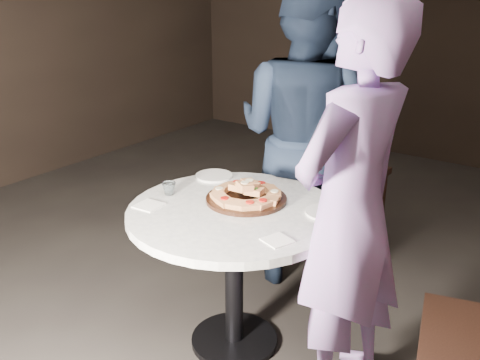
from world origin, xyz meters
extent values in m
plane|color=black|center=(0.00, 0.00, 0.00)|extent=(7.00, 7.00, 0.00)
cylinder|color=black|center=(0.02, -0.11, 0.02)|extent=(0.48, 0.48, 0.03)
cylinder|color=black|center=(0.02, -0.11, 0.38)|extent=(0.10, 0.10, 0.70)
cylinder|color=silver|center=(0.02, -0.11, 0.74)|extent=(1.08, 1.08, 0.04)
cylinder|color=black|center=(0.01, 0.01, 0.77)|extent=(0.45, 0.45, 0.02)
cube|color=#C07E4A|center=(0.14, -0.04, 0.79)|extent=(0.08, 0.10, 0.04)
cylinder|color=red|center=(0.14, -0.04, 0.81)|extent=(0.05, 0.05, 0.01)
cube|color=#C07E4A|center=(0.14, 0.02, 0.79)|extent=(0.09, 0.10, 0.04)
cube|color=#C07E4A|center=(0.12, 0.08, 0.79)|extent=(0.10, 0.11, 0.04)
cylinder|color=beige|center=(0.12, 0.08, 0.81)|extent=(0.05, 0.05, 0.01)
cube|color=#C07E4A|center=(0.07, 0.13, 0.79)|extent=(0.11, 0.10, 0.04)
cube|color=#C07E4A|center=(0.01, 0.14, 0.79)|extent=(0.09, 0.07, 0.04)
cylinder|color=red|center=(0.01, 0.14, 0.81)|extent=(0.04, 0.04, 0.01)
cube|color=#C07E4A|center=(-0.06, 0.13, 0.79)|extent=(0.11, 0.10, 0.04)
cube|color=#C07E4A|center=(-0.11, 0.08, 0.79)|extent=(0.10, 0.11, 0.04)
cylinder|color=red|center=(-0.11, 0.08, 0.81)|extent=(0.05, 0.05, 0.01)
cube|color=#C07E4A|center=(-0.13, 0.02, 0.79)|extent=(0.07, 0.08, 0.04)
cube|color=#C07E4A|center=(-0.12, -0.04, 0.79)|extent=(0.09, 0.10, 0.04)
cylinder|color=beige|center=(-0.12, -0.04, 0.81)|extent=(0.05, 0.05, 0.01)
cube|color=#C07E4A|center=(-0.08, -0.10, 0.79)|extent=(0.11, 0.10, 0.04)
cube|color=#C07E4A|center=(-0.02, -0.13, 0.79)|extent=(0.10, 0.09, 0.04)
cylinder|color=red|center=(-0.02, -0.13, 0.81)|extent=(0.05, 0.05, 0.01)
cube|color=#C07E4A|center=(0.04, -0.13, 0.79)|extent=(0.10, 0.08, 0.04)
cube|color=#C07E4A|center=(0.10, -0.10, 0.79)|extent=(0.11, 0.11, 0.04)
cylinder|color=red|center=(0.10, -0.10, 0.81)|extent=(0.05, 0.05, 0.01)
cube|color=#C07E4A|center=(0.05, 0.01, 0.82)|extent=(0.09, 0.08, 0.03)
cylinder|color=#2D6B1E|center=(0.05, 0.01, 0.84)|extent=(0.05, 0.05, 0.01)
cube|color=#C07E4A|center=(0.00, 0.05, 0.82)|extent=(0.10, 0.09, 0.03)
cylinder|color=beige|center=(0.00, 0.05, 0.84)|extent=(0.05, 0.05, 0.01)
cube|color=#C07E4A|center=(-0.04, 0.00, 0.82)|extent=(0.09, 0.07, 0.04)
cylinder|color=orange|center=(-0.04, 0.00, 0.84)|extent=(0.04, 0.04, 0.01)
cube|color=#C07E4A|center=(0.02, 0.02, 0.85)|extent=(0.10, 0.10, 0.04)
cylinder|color=beige|center=(0.02, 0.02, 0.86)|extent=(0.05, 0.05, 0.01)
cube|color=#C07E4A|center=(0.02, -0.02, 0.85)|extent=(0.10, 0.10, 0.04)
cylinder|color=beige|center=(0.02, -0.02, 0.86)|extent=(0.05, 0.05, 0.01)
cylinder|color=white|center=(-0.33, 0.17, 0.77)|extent=(0.20, 0.20, 0.01)
cylinder|color=white|center=(0.39, 0.10, 0.76)|extent=(0.25, 0.25, 0.01)
imported|color=silver|center=(-0.35, -0.16, 0.79)|extent=(0.08, 0.08, 0.07)
cube|color=white|center=(-0.33, -0.32, 0.76)|extent=(0.13, 0.13, 0.01)
cube|color=white|center=(0.36, -0.27, 0.76)|extent=(0.14, 0.14, 0.01)
cube|color=black|center=(-0.06, 1.30, 0.51)|extent=(0.51, 0.51, 0.05)
cube|color=black|center=(-0.08, 1.06, 0.77)|extent=(0.48, 0.08, 0.51)
cylinder|color=black|center=(0.15, 1.49, 0.26)|extent=(0.04, 0.04, 0.51)
cylinder|color=black|center=(-0.25, 1.52, 0.26)|extent=(0.04, 0.04, 0.51)
cylinder|color=black|center=(0.13, 1.08, 0.26)|extent=(0.04, 0.04, 0.51)
cylinder|color=black|center=(-0.28, 1.11, 0.26)|extent=(0.04, 0.04, 0.51)
cylinder|color=black|center=(0.92, 0.08, 0.25)|extent=(0.05, 0.05, 0.49)
imported|color=#141E32|center=(-0.06, 0.69, 0.91)|extent=(0.89, 0.70, 1.83)
imported|color=#8167A6|center=(0.58, -0.06, 0.87)|extent=(0.54, 0.71, 1.75)
camera|label=1|loc=(1.39, -1.96, 1.78)|focal=40.00mm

